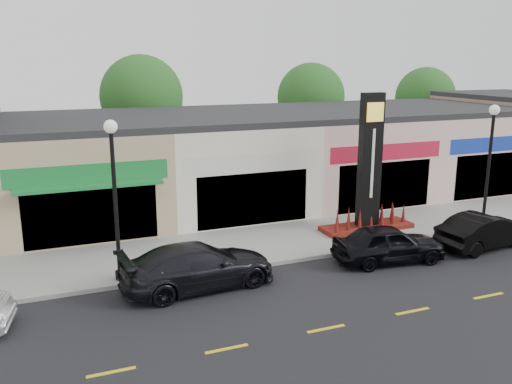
% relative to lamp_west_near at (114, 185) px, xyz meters
% --- Properties ---
extents(ground, '(120.00, 120.00, 0.00)m').
position_rel_lamp_west_near_xyz_m(ground, '(8.00, -2.50, -3.48)').
color(ground, black).
rests_on(ground, ground).
extents(sidewalk, '(52.00, 4.30, 0.15)m').
position_rel_lamp_west_near_xyz_m(sidewalk, '(8.00, 1.85, -3.40)').
color(sidewalk, gray).
rests_on(sidewalk, ground).
extents(curb, '(52.00, 0.20, 0.15)m').
position_rel_lamp_west_near_xyz_m(curb, '(8.00, -0.40, -3.40)').
color(curb, gray).
rests_on(curb, ground).
extents(shop_beige, '(7.00, 10.85, 4.80)m').
position_rel_lamp_west_near_xyz_m(shop_beige, '(-0.50, 8.96, -1.08)').
color(shop_beige, tan).
rests_on(shop_beige, ground).
extents(shop_cream, '(7.00, 10.01, 4.80)m').
position_rel_lamp_west_near_xyz_m(shop_cream, '(6.50, 8.97, -1.08)').
color(shop_cream, white).
rests_on(shop_cream, ground).
extents(shop_pink_w, '(7.00, 10.01, 4.80)m').
position_rel_lamp_west_near_xyz_m(shop_pink_w, '(13.50, 8.97, -1.08)').
color(shop_pink_w, beige).
rests_on(shop_pink_w, ground).
extents(shop_pink_e, '(7.00, 10.01, 4.80)m').
position_rel_lamp_west_near_xyz_m(shop_pink_e, '(20.50, 8.97, -1.08)').
color(shop_pink_e, beige).
rests_on(shop_pink_e, ground).
extents(tree_rear_west, '(5.20, 5.20, 7.83)m').
position_rel_lamp_west_near_xyz_m(tree_rear_west, '(4.00, 17.00, 1.74)').
color(tree_rear_west, '#382619').
rests_on(tree_rear_west, ground).
extents(tree_rear_mid, '(4.80, 4.80, 7.29)m').
position_rel_lamp_west_near_xyz_m(tree_rear_mid, '(16.00, 17.00, 1.41)').
color(tree_rear_mid, '#382619').
rests_on(tree_rear_mid, ground).
extents(tree_rear_east, '(4.60, 4.60, 6.94)m').
position_rel_lamp_west_near_xyz_m(tree_rear_east, '(26.00, 17.00, 1.15)').
color(tree_rear_east, '#382619').
rests_on(tree_rear_east, ground).
extents(lamp_west_near, '(0.44, 0.44, 5.47)m').
position_rel_lamp_west_near_xyz_m(lamp_west_near, '(0.00, 0.00, 0.00)').
color(lamp_west_near, black).
rests_on(lamp_west_near, sidewalk).
extents(lamp_east_near, '(0.44, 0.44, 5.47)m').
position_rel_lamp_west_near_xyz_m(lamp_east_near, '(16.00, 0.00, 0.00)').
color(lamp_east_near, black).
rests_on(lamp_east_near, sidewalk).
extents(pylon_sign, '(4.20, 1.30, 6.00)m').
position_rel_lamp_west_near_xyz_m(pylon_sign, '(11.00, 1.70, -1.20)').
color(pylon_sign, '#5F1810').
rests_on(pylon_sign, sidewalk).
extents(car_dark_sedan, '(2.59, 5.41, 1.52)m').
position_rel_lamp_west_near_xyz_m(car_dark_sedan, '(2.41, -1.33, -2.72)').
color(car_dark_sedan, black).
rests_on(car_dark_sedan, ground).
extents(car_black_sedan, '(2.21, 4.43, 1.45)m').
position_rel_lamp_west_near_xyz_m(car_black_sedan, '(9.76, -1.70, -2.75)').
color(car_black_sedan, black).
rests_on(car_black_sedan, ground).
extents(car_black_conv, '(2.04, 4.49, 1.43)m').
position_rel_lamp_west_near_xyz_m(car_black_conv, '(14.35, -1.79, -2.76)').
color(car_black_conv, black).
rests_on(car_black_conv, ground).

